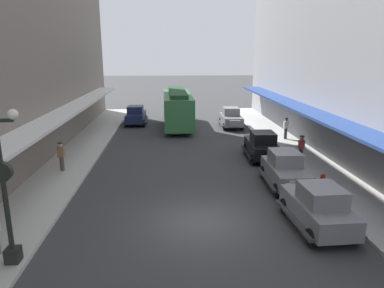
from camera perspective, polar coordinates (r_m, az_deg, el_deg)
ground_plane at (r=15.02m, az=1.49°, el=-12.42°), size 200.00×200.00×0.00m
sidewalk_left at (r=16.19m, az=-26.61°, el=-11.67°), size 3.00×60.00×0.15m
sidewalk_right at (r=17.30m, az=27.51°, el=-10.12°), size 3.00×60.00×0.15m
parked_car_0 at (r=19.06m, az=14.81°, el=-3.91°), size 2.22×4.29×1.84m
parked_car_1 at (r=23.71m, az=11.18°, el=-0.13°), size 2.28×4.31×1.84m
parked_car_2 at (r=15.00m, az=19.62°, el=-9.36°), size 2.28×4.31×1.84m
parked_car_3 at (r=35.15m, az=-9.03°, el=4.66°), size 2.20×4.28×1.84m
parked_car_4 at (r=33.56m, az=6.30°, el=4.29°), size 2.18×4.27×1.84m
streetcar at (r=33.39m, az=-2.36°, el=5.99°), size 2.67×9.64×3.46m
lamp_post_with_clock at (r=12.41m, az=-28.15°, el=-5.14°), size 1.42×0.44×5.16m
fire_hydrant at (r=18.97m, az=20.25°, el=-5.65°), size 0.24×0.24×0.82m
pedestrian_0 at (r=21.76m, az=-20.28°, el=-1.88°), size 0.36×0.28×1.67m
pedestrian_2 at (r=29.09m, az=14.87°, el=2.48°), size 0.36×0.28×1.67m
pedestrian_3 at (r=23.11m, az=17.16°, el=-0.70°), size 0.36×0.28×1.67m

